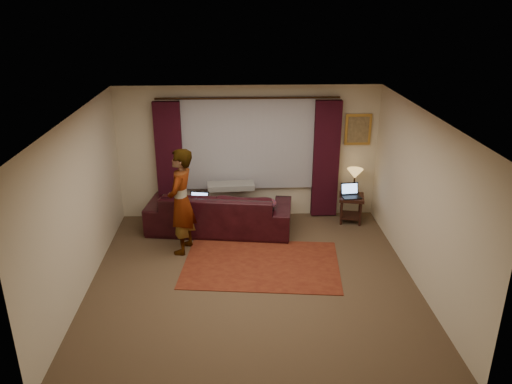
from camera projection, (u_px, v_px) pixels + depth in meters
floor at (253, 280)px, 7.78m from camera, size 5.00×5.00×0.01m
ceiling at (252, 116)px, 6.82m from camera, size 5.00×5.00×0.02m
wall_back at (248, 153)px, 9.62m from camera, size 5.00×0.02×2.60m
wall_front at (261, 301)px, 4.97m from camera, size 5.00×0.02×2.60m
wall_left at (80, 206)px, 7.20m from camera, size 0.02×5.00×2.60m
wall_right at (421, 201)px, 7.39m from camera, size 0.02×5.00×2.60m
sheer_curtain at (248, 144)px, 9.49m from camera, size 2.50×0.05×1.80m
drape_left at (170, 162)px, 9.50m from camera, size 0.50×0.14×2.30m
drape_right at (326, 160)px, 9.62m from camera, size 0.50×0.14×2.30m
curtain_rod at (248, 98)px, 9.12m from camera, size 0.04×0.04×3.40m
picture_frame at (358, 129)px, 9.50m from camera, size 0.50×0.04×0.60m
sofa at (219, 203)px, 9.26m from camera, size 2.79×1.49×1.07m
throw_blanket at (230, 172)px, 9.29m from camera, size 0.90×0.41×0.10m
clothing_pile at (264, 204)px, 8.98m from camera, size 0.57×0.52×0.19m
laptop_sofa at (198, 201)px, 9.03m from camera, size 0.41×0.44×0.25m
area_rug at (261, 264)px, 8.22m from camera, size 2.70×1.95×0.01m
end_table at (351, 209)px, 9.69m from camera, size 0.55×0.55×0.54m
tiffany_lamp at (354, 181)px, 9.65m from camera, size 0.41×0.41×0.49m
laptop_table at (352, 191)px, 9.48m from camera, size 0.39×0.42×0.25m
person at (181, 202)px, 8.34m from camera, size 0.65×0.65×1.83m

